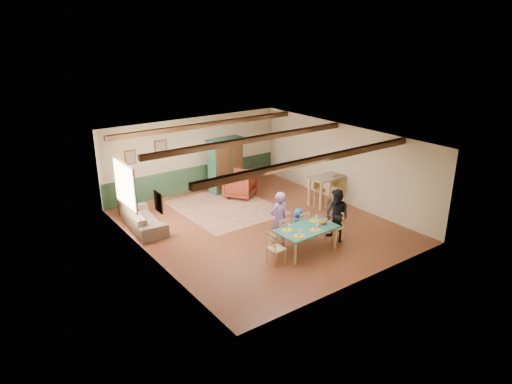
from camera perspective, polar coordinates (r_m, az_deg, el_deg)
floor at (r=13.97m, az=0.46°, el=-4.19°), size 8.00×8.00×0.00m
wall_back at (r=16.72m, az=-7.71°, el=4.65°), size 7.00×0.02×2.70m
wall_left at (r=11.86m, az=-13.28°, el=-2.20°), size 0.02×8.00×2.70m
wall_right at (r=15.70m, az=10.84°, el=3.47°), size 0.02×8.00×2.70m
ceiling at (r=13.09m, az=0.49°, el=6.65°), size 7.00×8.00×0.02m
wainscot_back at (r=16.96m, az=-7.53°, el=1.71°), size 6.95×0.03×0.90m
ceiling_beam_front at (r=11.41m, az=7.38°, el=3.99°), size 6.95×0.16×0.16m
ceiling_beam_mid at (r=13.43m, az=-0.53°, el=6.59°), size 6.95×0.16×0.16m
ceiling_beam_back at (r=15.57m, az=-6.14°, el=8.35°), size 6.95×0.16×0.16m
window_left at (r=13.30m, az=-16.13°, el=0.90°), size 0.06×1.60×1.30m
picture_left_wall at (r=11.21m, az=-12.08°, el=-1.23°), size 0.04×0.42×0.52m
picture_back_a at (r=16.03m, az=-11.82°, el=5.40°), size 0.45×0.04×0.55m
picture_back_b at (r=15.67m, az=-15.44°, el=4.20°), size 0.38×0.04×0.48m
dining_table at (r=12.34m, az=6.33°, el=-5.97°), size 1.67×0.96×0.69m
dining_chair_far_left at (r=12.52m, az=3.04°, el=-5.02°), size 0.40×0.41×0.87m
dining_chair_far_right at (r=12.97m, az=5.51°, el=-4.17°), size 0.40×0.41×0.87m
dining_chair_end_left at (r=11.67m, az=2.57°, el=-6.98°), size 0.41×0.40×0.87m
dining_chair_end_right at (r=13.00m, az=9.72°, el=-4.32°), size 0.41×0.40×0.87m
person_man at (r=12.42m, az=2.85°, el=-3.43°), size 0.59×0.39×1.58m
person_woman at (r=12.93m, az=10.08°, el=-2.92°), size 0.59×0.75×1.51m
person_child at (r=13.00m, az=5.30°, el=-3.97°), size 0.46×0.30×0.92m
cat at (r=12.43m, az=8.38°, el=-3.71°), size 0.33×0.14×0.16m
place_setting_near_left at (r=11.71m, az=5.38°, el=-5.28°), size 0.37×0.28×0.11m
place_setting_near_center at (r=12.09m, az=7.46°, el=-4.53°), size 0.37×0.28×0.11m
place_setting_far_left at (r=12.01m, az=3.90°, el=-4.55°), size 0.37×0.28×0.11m
place_setting_far_right at (r=12.65m, az=7.34°, el=-3.37°), size 0.37×0.28×0.11m
area_rug at (r=15.33m, az=-3.82°, el=-1.94°), size 2.96×3.50×0.01m
armoire at (r=16.64m, az=-3.82°, el=3.40°), size 1.44×0.68×1.96m
armchair at (r=16.15m, az=-1.99°, el=0.98°), size 1.39×1.40×0.93m
sofa at (r=14.05m, az=-13.88°, el=-3.28°), size 0.99×2.17×0.62m
end_table at (r=15.03m, az=-15.85°, el=-1.92°), size 0.56×0.56×0.62m
table_lamp at (r=14.83m, az=-16.06°, el=0.20°), size 0.35×0.35×0.57m
counter_table at (r=15.59m, az=8.72°, el=0.17°), size 1.22×0.74×0.99m
bar_stool_left at (r=15.27m, az=8.02°, el=-0.20°), size 0.38×0.41×1.00m
bar_stool_right at (r=15.56m, az=10.35°, el=0.15°), size 0.40×0.43×1.06m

